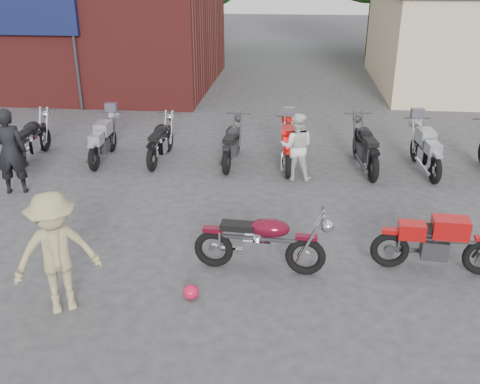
# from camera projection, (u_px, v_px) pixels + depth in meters

# --- Properties ---
(ground) EXTENTS (90.00, 90.00, 0.00)m
(ground) POSITION_uv_depth(u_px,v_px,m) (266.00, 290.00, 8.05)
(ground) COLOR #353638
(brick_building) EXTENTS (12.00, 8.00, 4.00)m
(brick_building) POSITION_uv_depth(u_px,v_px,m) (59.00, 32.00, 20.88)
(brick_building) COLOR maroon
(brick_building) RESTS_ON ground
(vintage_motorcycle) EXTENTS (2.06, 0.78, 1.17)m
(vintage_motorcycle) POSITION_uv_depth(u_px,v_px,m) (262.00, 238.00, 8.33)
(vintage_motorcycle) COLOR #560A1A
(vintage_motorcycle) RESTS_ON ground
(sportbike) EXTENTS (1.98, 0.76, 1.13)m
(sportbike) POSITION_uv_depth(u_px,v_px,m) (440.00, 240.00, 8.33)
(sportbike) COLOR #AF0E0E
(sportbike) RESTS_ON ground
(helmet) EXTENTS (0.30, 0.30, 0.22)m
(helmet) POSITION_uv_depth(u_px,v_px,m) (191.00, 292.00, 7.81)
(helmet) COLOR #B81334
(helmet) RESTS_ON ground
(person_dark) EXTENTS (0.77, 0.61, 1.84)m
(person_dark) POSITION_uv_depth(u_px,v_px,m) (10.00, 151.00, 11.10)
(person_dark) COLOR black
(person_dark) RESTS_ON ground
(person_light) EXTENTS (0.77, 0.62, 1.52)m
(person_light) POSITION_uv_depth(u_px,v_px,m) (297.00, 147.00, 11.86)
(person_light) COLOR silver
(person_light) RESTS_ON ground
(person_tan) EXTENTS (1.34, 1.16, 1.80)m
(person_tan) POSITION_uv_depth(u_px,v_px,m) (56.00, 254.00, 7.27)
(person_tan) COLOR #998F5E
(person_tan) RESTS_ON ground
(row_bike_0) EXTENTS (0.75, 2.07, 1.19)m
(row_bike_0) POSITION_uv_depth(u_px,v_px,m) (31.00, 137.00, 13.06)
(row_bike_0) COLOR black
(row_bike_0) RESTS_ON ground
(row_bike_1) EXTENTS (0.71, 1.96, 1.13)m
(row_bike_1) POSITION_uv_depth(u_px,v_px,m) (103.00, 138.00, 13.07)
(row_bike_1) COLOR gray
(row_bike_1) RESTS_ON ground
(row_bike_2) EXTENTS (0.72, 1.96, 1.12)m
(row_bike_2) POSITION_uv_depth(u_px,v_px,m) (160.00, 139.00, 13.06)
(row_bike_2) COLOR black
(row_bike_2) RESTS_ON ground
(row_bike_3) EXTENTS (0.75, 2.01, 1.15)m
(row_bike_3) POSITION_uv_depth(u_px,v_px,m) (232.00, 141.00, 12.86)
(row_bike_3) COLOR black
(row_bike_3) RESTS_ON ground
(row_bike_4) EXTENTS (0.70, 1.97, 1.13)m
(row_bike_4) POSITION_uv_depth(u_px,v_px,m) (288.00, 144.00, 12.65)
(row_bike_4) COLOR red
(row_bike_4) RESTS_ON ground
(row_bike_5) EXTENTS (0.96, 2.22, 1.24)m
(row_bike_5) POSITION_uv_depth(u_px,v_px,m) (366.00, 144.00, 12.49)
(row_bike_5) COLOR black
(row_bike_5) RESTS_ON ground
(row_bike_6) EXTENTS (0.85, 2.07, 1.17)m
(row_bike_6) POSITION_uv_depth(u_px,v_px,m) (426.00, 147.00, 12.38)
(row_bike_6) COLOR gray
(row_bike_6) RESTS_ON ground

